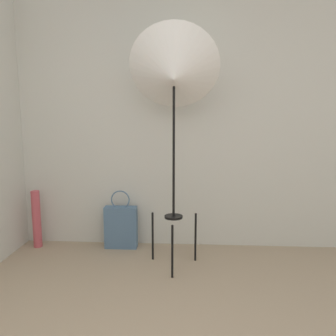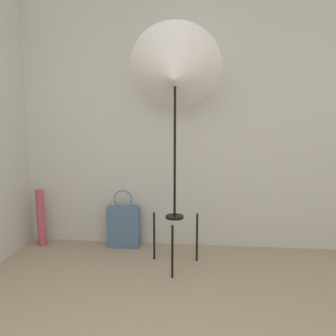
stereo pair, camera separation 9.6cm
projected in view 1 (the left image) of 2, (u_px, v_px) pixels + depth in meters
name	position (u px, v px, depth m)	size (l,w,h in m)	color
wall_back	(157.00, 122.00, 3.35)	(8.00, 0.05, 2.60)	beige
photo_umbrella	(174.00, 75.00, 2.75)	(0.79, 0.63, 2.10)	black
tote_bag	(121.00, 227.00, 3.38)	(0.33, 0.12, 0.61)	slate
paper_roll	(37.00, 219.00, 3.39)	(0.09, 0.09, 0.60)	#BC4C56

